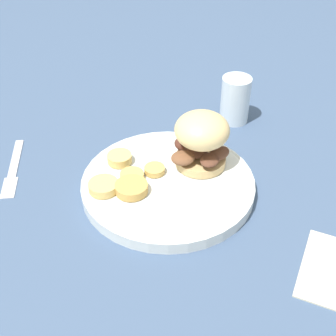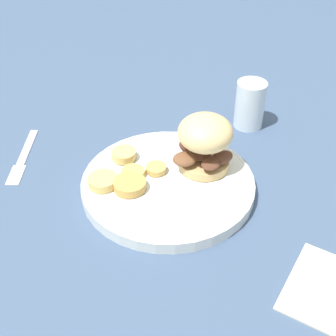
{
  "view_description": "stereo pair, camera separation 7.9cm",
  "coord_description": "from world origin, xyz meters",
  "px_view_note": "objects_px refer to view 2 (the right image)",
  "views": [
    {
      "loc": [
        0.24,
        0.57,
        0.54
      ],
      "look_at": [
        0.0,
        0.0,
        0.05
      ],
      "focal_mm": 50.0,
      "sensor_mm": 36.0,
      "label": 1
    },
    {
      "loc": [
        0.16,
        0.6,
        0.54
      ],
      "look_at": [
        0.0,
        0.0,
        0.05
      ],
      "focal_mm": 50.0,
      "sensor_mm": 36.0,
      "label": 2
    }
  ],
  "objects_px": {
    "sandwich": "(204,141)",
    "drinking_glass": "(250,105)",
    "fork": "(23,156)",
    "dinner_plate": "(168,184)"
  },
  "relations": [
    {
      "from": "sandwich",
      "to": "drinking_glass",
      "type": "distance_m",
      "value": 0.2
    },
    {
      "from": "fork",
      "to": "dinner_plate",
      "type": "bearing_deg",
      "value": 145.8
    },
    {
      "from": "sandwich",
      "to": "drinking_glass",
      "type": "bearing_deg",
      "value": -137.25
    },
    {
      "from": "dinner_plate",
      "to": "sandwich",
      "type": "distance_m",
      "value": 0.1
    },
    {
      "from": "dinner_plate",
      "to": "sandwich",
      "type": "relative_size",
      "value": 2.68
    },
    {
      "from": "dinner_plate",
      "to": "drinking_glass",
      "type": "height_order",
      "value": "drinking_glass"
    },
    {
      "from": "drinking_glass",
      "to": "fork",
      "type": "bearing_deg",
      "value": -1.11
    },
    {
      "from": "dinner_plate",
      "to": "sandwich",
      "type": "bearing_deg",
      "value": -164.04
    },
    {
      "from": "sandwich",
      "to": "fork",
      "type": "distance_m",
      "value": 0.35
    },
    {
      "from": "fork",
      "to": "drinking_glass",
      "type": "height_order",
      "value": "drinking_glass"
    }
  ]
}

